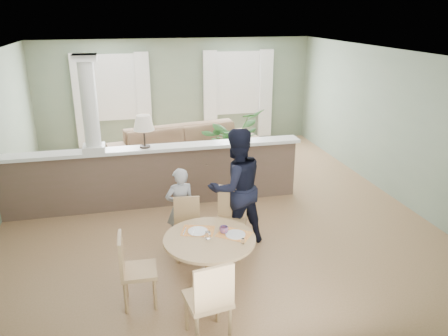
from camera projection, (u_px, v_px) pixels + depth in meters
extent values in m
plane|color=#A77C58|center=(208.00, 205.00, 7.98)|extent=(8.00, 8.00, 0.00)
cube|color=gray|center=(177.00, 93.00, 11.18)|extent=(7.00, 0.02, 2.70)
cube|color=gray|center=(388.00, 122.00, 8.27)|extent=(0.02, 8.00, 2.70)
cube|color=gray|center=(292.00, 251.00, 3.86)|extent=(7.00, 0.02, 2.70)
cube|color=white|center=(205.00, 53.00, 7.06)|extent=(7.00, 8.00, 0.02)
cube|color=white|center=(112.00, 88.00, 10.75)|extent=(1.10, 0.02, 1.50)
cube|color=white|center=(112.00, 88.00, 10.72)|extent=(1.22, 0.04, 1.62)
cube|color=white|center=(237.00, 83.00, 11.43)|extent=(1.10, 0.02, 1.50)
cube|color=white|center=(238.00, 83.00, 11.41)|extent=(1.22, 0.04, 1.62)
cube|color=white|center=(81.00, 102.00, 10.61)|extent=(0.35, 0.10, 2.30)
cube|color=white|center=(144.00, 99.00, 10.93)|extent=(0.35, 0.10, 2.30)
cube|color=white|center=(210.00, 96.00, 11.29)|extent=(0.35, 0.10, 2.30)
cube|color=white|center=(265.00, 94.00, 11.61)|extent=(0.35, 0.10, 2.30)
cube|color=brown|center=(156.00, 178.00, 7.80)|extent=(5.20, 0.22, 1.05)
cube|color=white|center=(154.00, 148.00, 7.61)|extent=(5.32, 0.36, 0.06)
cube|color=white|center=(94.00, 148.00, 7.37)|extent=(0.36, 0.36, 0.10)
cylinder|color=white|center=(89.00, 104.00, 7.11)|extent=(0.26, 0.26, 1.39)
cube|color=white|center=(84.00, 57.00, 6.86)|extent=(0.38, 0.38, 0.10)
cylinder|color=black|center=(145.00, 147.00, 7.56)|extent=(0.18, 0.18, 0.03)
cylinder|color=black|center=(144.00, 138.00, 7.51)|extent=(0.03, 0.03, 0.28)
cone|color=beige|center=(143.00, 123.00, 7.41)|extent=(0.36, 0.36, 0.26)
imported|color=brown|center=(187.00, 150.00, 9.49)|extent=(3.45, 1.84, 0.96)
imported|color=#326A2A|center=(230.00, 144.00, 9.15)|extent=(1.70, 1.67, 1.43)
cylinder|color=tan|center=(210.00, 284.00, 5.64)|extent=(0.48, 0.48, 0.04)
cylinder|color=tan|center=(210.00, 262.00, 5.52)|extent=(0.13, 0.13, 0.62)
cylinder|color=tan|center=(210.00, 239.00, 5.41)|extent=(1.15, 1.15, 0.04)
cube|color=#BE362A|center=(198.00, 231.00, 5.57)|extent=(0.48, 0.41, 0.01)
cube|color=#BE362A|center=(234.00, 234.00, 5.49)|extent=(0.51, 0.49, 0.01)
cylinder|color=silver|center=(198.00, 231.00, 5.54)|extent=(0.25, 0.25, 0.01)
cylinder|color=silver|center=(235.00, 234.00, 5.46)|extent=(0.25, 0.25, 0.01)
cylinder|color=white|center=(208.00, 235.00, 5.37)|extent=(0.07, 0.07, 0.08)
cube|color=silver|center=(193.00, 232.00, 5.50)|extent=(0.07, 0.16, 0.00)
cube|color=silver|center=(185.00, 231.00, 5.55)|extent=(0.07, 0.20, 0.00)
cylinder|color=white|center=(243.00, 241.00, 5.26)|extent=(0.04, 0.04, 0.07)
cylinder|color=silver|center=(243.00, 238.00, 5.24)|extent=(0.04, 0.04, 0.01)
imported|color=#2248A1|center=(224.00, 230.00, 5.51)|extent=(0.14, 0.14, 0.09)
cube|color=tan|center=(188.00, 231.00, 6.17)|extent=(0.43, 0.43, 0.05)
cylinder|color=tan|center=(177.00, 251.00, 6.08)|extent=(0.04, 0.04, 0.40)
cylinder|color=tan|center=(200.00, 249.00, 6.11)|extent=(0.04, 0.04, 0.40)
cylinder|color=tan|center=(177.00, 239.00, 6.37)|extent=(0.04, 0.04, 0.40)
cylinder|color=tan|center=(198.00, 238.00, 6.41)|extent=(0.04, 0.04, 0.40)
cube|color=tan|center=(187.00, 210.00, 6.25)|extent=(0.37, 0.08, 0.43)
cube|color=tan|center=(230.00, 224.00, 6.24)|extent=(0.59, 0.59, 0.05)
cylinder|color=tan|center=(215.00, 244.00, 6.19)|extent=(0.04, 0.04, 0.45)
cylinder|color=tan|center=(240.00, 247.00, 6.13)|extent=(0.04, 0.04, 0.45)
cylinder|color=tan|center=(220.00, 232.00, 6.52)|extent=(0.04, 0.04, 0.45)
cylinder|color=tan|center=(244.00, 234.00, 6.46)|extent=(0.04, 0.04, 0.45)
cube|color=tan|center=(232.00, 201.00, 6.33)|extent=(0.40, 0.21, 0.48)
cube|color=tan|center=(208.00, 299.00, 4.61)|extent=(0.51, 0.51, 0.05)
cylinder|color=tan|center=(217.00, 305.00, 4.92)|extent=(0.04, 0.04, 0.46)
cylinder|color=tan|center=(187.00, 312.00, 4.79)|extent=(0.04, 0.04, 0.46)
cylinder|color=tan|center=(230.00, 325.00, 4.60)|extent=(0.04, 0.04, 0.46)
cylinder|color=tan|center=(197.00, 334.00, 4.47)|extent=(0.04, 0.04, 0.46)
cube|color=tan|center=(214.00, 288.00, 4.34)|extent=(0.43, 0.11, 0.49)
cube|color=tan|center=(139.00, 271.00, 5.16)|extent=(0.43, 0.43, 0.05)
cylinder|color=tan|center=(155.00, 294.00, 5.12)|extent=(0.04, 0.04, 0.43)
cylinder|color=tan|center=(154.00, 278.00, 5.43)|extent=(0.04, 0.04, 0.43)
cylinder|color=tan|center=(126.00, 298.00, 5.06)|extent=(0.04, 0.04, 0.43)
cylinder|color=tan|center=(126.00, 281.00, 5.37)|extent=(0.04, 0.04, 0.43)
cube|color=tan|center=(121.00, 254.00, 5.04)|extent=(0.05, 0.40, 0.46)
imported|color=#949498|center=(180.00, 207.00, 6.44)|extent=(0.49, 0.37, 1.22)
imported|color=black|center=(236.00, 187.00, 6.42)|extent=(1.00, 0.86, 1.79)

